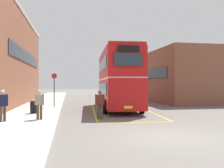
% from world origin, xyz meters
% --- Properties ---
extents(ground_plane, '(135.60, 135.60, 0.00)m').
position_xyz_m(ground_plane, '(0.00, 14.40, 0.00)').
color(ground_plane, '#66605B').
extents(sidewalk_left, '(4.00, 57.60, 0.14)m').
position_xyz_m(sidewalk_left, '(-6.50, 16.80, 0.07)').
color(sidewalk_left, '#B2ADA3').
rests_on(sidewalk_left, ground).
extents(depot_building_right, '(8.11, 13.03, 5.83)m').
position_xyz_m(depot_building_right, '(9.52, 17.83, 2.92)').
color(depot_building_right, brown).
rests_on(depot_building_right, ground).
extents(double_decker_bus, '(3.37, 10.04, 4.75)m').
position_xyz_m(double_decker_bus, '(0.04, 10.43, 2.51)').
color(double_decker_bus, black).
rests_on(double_decker_bus, ground).
extents(single_deck_bus, '(3.13, 9.98, 3.02)m').
position_xyz_m(single_deck_bus, '(3.88, 29.48, 1.64)').
color(single_deck_bus, black).
rests_on(single_deck_bus, ground).
extents(pedestrian_boarding, '(0.53, 0.39, 1.69)m').
position_xyz_m(pedestrian_boarding, '(-2.13, 5.12, 0.98)').
color(pedestrian_boarding, '#473828').
rests_on(pedestrian_boarding, ground).
extents(pedestrian_waiting_near, '(0.50, 0.40, 1.60)m').
position_xyz_m(pedestrian_waiting_near, '(-5.51, 4.64, 1.06)').
color(pedestrian_waiting_near, '#473828').
rests_on(pedestrian_waiting_near, sidewalk_left).
extents(pedestrian_waiting_far, '(0.48, 0.49, 1.63)m').
position_xyz_m(pedestrian_waiting_far, '(-7.27, 4.21, 1.08)').
color(pedestrian_waiting_far, '#473828').
rests_on(pedestrian_waiting_far, sidewalk_left).
extents(litter_bin, '(0.54, 0.54, 0.85)m').
position_xyz_m(litter_bin, '(-6.17, 7.53, 0.57)').
color(litter_bin, black).
rests_on(litter_bin, sidewalk_left).
extents(bus_stop_sign, '(0.44, 0.08, 2.81)m').
position_xyz_m(bus_stop_sign, '(-5.12, 11.61, 1.82)').
color(bus_stop_sign, '#4C4C51').
rests_on(bus_stop_sign, sidewalk_left).
extents(bay_marking_yellow, '(5.06, 12.18, 0.01)m').
position_xyz_m(bay_marking_yellow, '(-0.02, 8.55, 0.00)').
color(bay_marking_yellow, gold).
rests_on(bay_marking_yellow, ground).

